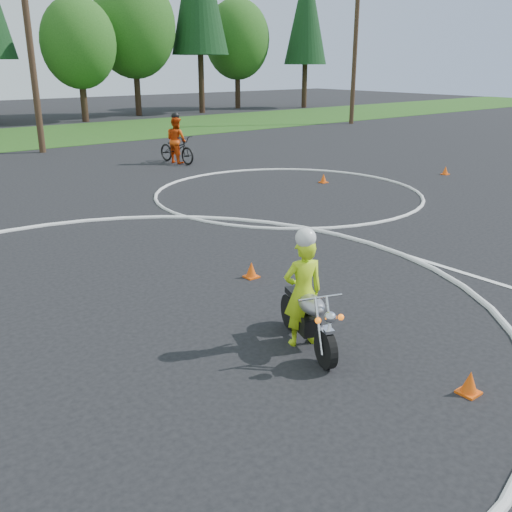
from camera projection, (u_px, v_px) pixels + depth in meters
ground at (230, 400)px, 6.77m from camera, size 120.00×120.00×0.00m
course_markings at (189, 264)px, 11.27m from camera, size 19.05×19.05×0.12m
primary_motorcycle at (308, 318)px, 7.88m from camera, size 0.85×1.70×0.93m
rider_primary_grp at (303, 289)px, 7.86m from camera, size 0.66×0.55×1.73m
rider_second_grp at (177, 145)px, 22.43m from camera, size 0.96×2.12×1.97m
traffic_cones at (278, 264)px, 10.88m from camera, size 19.92×10.40×0.30m
treeline at (106, 19)px, 38.98m from camera, size 38.20×8.10×14.52m
utility_poles at (28, 26)px, 23.60m from camera, size 41.60×1.12×10.00m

